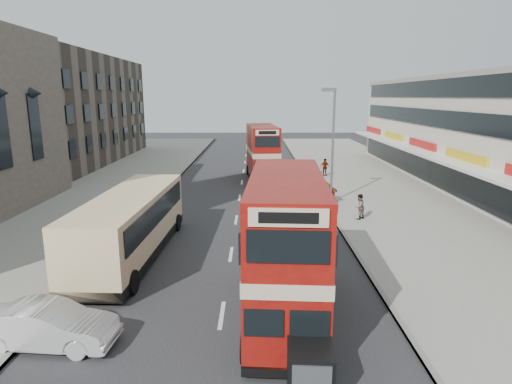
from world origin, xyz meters
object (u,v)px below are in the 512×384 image
(bus_second, at_px, (262,152))
(car_right_c, at_px, (299,168))
(car_right_b, at_px, (303,186))
(pedestrian_near, at_px, (359,206))
(car_left_front, at_px, (49,326))
(street_lamp, at_px, (332,137))
(coach, at_px, (131,223))
(car_right_a, at_px, (307,196))
(bus_main, at_px, (286,247))
(cyclist, at_px, (286,189))
(pedestrian_far, at_px, (325,167))

(bus_second, distance_m, car_right_c, 4.72)
(car_right_b, xyz_separation_m, pedestrian_near, (2.61, -7.72, 0.36))
(bus_second, height_order, car_left_front, bus_second)
(street_lamp, xyz_separation_m, car_left_front, (-11.69, -17.89, -4.10))
(coach, bearing_deg, car_right_b, 56.53)
(coach, bearing_deg, car_right_c, 67.27)
(coach, height_order, car_right_a, coach)
(bus_main, bearing_deg, cyclist, -90.60)
(street_lamp, height_order, bus_second, street_lamp)
(coach, height_order, pedestrian_far, coach)
(bus_second, bearing_deg, bus_main, 85.42)
(bus_main, distance_m, car_right_c, 28.19)
(street_lamp, relative_size, bus_second, 0.93)
(car_right_b, bearing_deg, pedestrian_far, 159.42)
(coach, relative_size, cyclist, 5.71)
(car_right_a, height_order, pedestrian_far, pedestrian_far)
(bus_second, bearing_deg, street_lamp, 110.60)
(cyclist, bearing_deg, coach, -119.86)
(car_right_a, height_order, car_right_c, car_right_c)
(bus_second, height_order, cyclist, bus_second)
(bus_second, height_order, car_right_c, bus_second)
(car_left_front, height_order, car_right_a, car_left_front)
(pedestrian_near, xyz_separation_m, pedestrian_far, (0.24, 14.86, 0.03))
(car_left_front, relative_size, pedestrian_near, 2.60)
(street_lamp, xyz_separation_m, bus_second, (-4.66, 9.54, -2.26))
(coach, relative_size, pedestrian_near, 6.76)
(car_right_b, bearing_deg, bus_second, -151.96)
(street_lamp, xyz_separation_m, car_right_c, (-1.02, 11.92, -4.13))
(coach, xyz_separation_m, cyclist, (8.30, 12.51, -1.05))
(street_lamp, relative_size, car_left_front, 1.96)
(car_right_c, bearing_deg, bus_second, -49.21)
(bus_main, bearing_deg, car_right_c, -93.18)
(street_lamp, height_order, car_right_c, street_lamp)
(street_lamp, xyz_separation_m, coach, (-11.28, -10.17, -3.11))
(coach, relative_size, pedestrian_far, 6.55)
(street_lamp, relative_size, car_right_a, 2.02)
(bus_main, distance_m, pedestrian_near, 12.97)
(coach, bearing_deg, pedestrian_near, 27.54)
(car_left_front, bearing_deg, bus_second, -9.18)
(street_lamp, bearing_deg, pedestrian_far, 82.95)
(car_left_front, relative_size, car_right_a, 1.03)
(bus_main, bearing_deg, car_right_b, -94.55)
(bus_main, xyz_separation_m, bus_second, (-0.37, 25.56, -0.02))
(bus_second, xyz_separation_m, car_left_front, (-7.03, -27.44, -1.84))
(cyclist, bearing_deg, pedestrian_near, -54.99)
(bus_main, distance_m, car_right_a, 16.36)
(bus_second, xyz_separation_m, cyclist, (1.68, -7.21, -1.90))
(street_lamp, distance_m, cyclist, 5.62)
(coach, relative_size, car_right_b, 2.55)
(bus_second, xyz_separation_m, pedestrian_near, (5.72, -13.86, -1.58))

